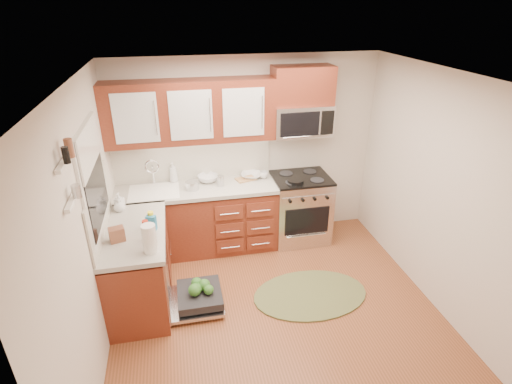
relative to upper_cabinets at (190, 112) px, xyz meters
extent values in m
plane|color=brown|center=(0.73, -1.57, -1.88)|extent=(3.50, 3.50, 0.00)
plane|color=white|center=(0.73, -1.57, 0.62)|extent=(3.50, 3.50, 0.00)
cube|color=beige|center=(0.73, 0.18, -0.62)|extent=(3.50, 0.04, 2.50)
cube|color=beige|center=(0.73, -3.33, -0.62)|extent=(3.50, 0.04, 2.50)
cube|color=beige|center=(-1.02, -1.57, -0.62)|extent=(0.04, 3.50, 2.50)
cube|color=beige|center=(2.48, -1.57, -0.62)|extent=(0.04, 3.50, 2.50)
cube|color=#5B1F14|center=(0.00, -0.12, -1.45)|extent=(2.05, 0.60, 0.85)
cube|color=#5B1F14|center=(-0.72, -1.05, -1.45)|extent=(0.60, 1.25, 0.85)
cube|color=#B7B1A7|center=(0.00, -0.14, -0.97)|extent=(2.07, 0.64, 0.05)
cube|color=#B7B1A7|center=(-0.71, -1.05, -0.97)|extent=(0.64, 1.27, 0.05)
cube|color=beige|center=(0.00, 0.16, -0.67)|extent=(2.05, 0.02, 0.57)
cube|color=beige|center=(-1.01, -1.05, -0.67)|extent=(0.02, 1.25, 0.57)
cube|color=#5B1F14|center=(1.41, 0.00, 0.26)|extent=(0.76, 0.35, 0.47)
cube|color=white|center=(-0.98, -1.07, 0.00)|extent=(0.02, 0.96, 0.40)
cube|color=white|center=(-0.99, -1.92, 0.17)|extent=(0.04, 0.40, 0.03)
cube|color=white|center=(-0.99, -1.92, -0.12)|extent=(0.04, 0.40, 0.03)
cylinder|color=black|center=(1.27, -0.30, -0.90)|extent=(0.28, 0.28, 0.04)
cylinder|color=silver|center=(-0.05, -0.18, -0.90)|extent=(0.20, 0.20, 0.11)
cube|color=tan|center=(0.67, -0.02, -0.94)|extent=(0.29, 0.23, 0.02)
cylinder|color=silver|center=(0.32, -0.15, -0.88)|extent=(0.12, 0.12, 0.14)
cylinder|color=white|center=(-0.52, -1.49, -0.81)|extent=(0.17, 0.17, 0.29)
cylinder|color=yellow|center=(-0.52, -1.05, -0.85)|extent=(0.08, 0.08, 0.19)
cylinder|color=#AD210E|center=(-0.57, -1.28, -0.84)|extent=(0.06, 0.06, 0.22)
cube|color=brown|center=(-0.85, -1.23, -0.88)|extent=(0.17, 0.14, 0.15)
cube|color=teal|center=(-0.52, -1.08, -0.87)|extent=(0.11, 0.09, 0.16)
imported|color=#999999|center=(0.75, 0.03, -0.92)|extent=(0.32, 0.32, 0.07)
imported|color=#999999|center=(0.17, 0.03, -0.91)|extent=(0.30, 0.30, 0.08)
imported|color=#999999|center=(0.91, -0.02, -0.90)|extent=(0.14, 0.14, 0.10)
imported|color=#999999|center=(-0.27, 0.10, -0.81)|extent=(0.14, 0.14, 0.28)
imported|color=#999999|center=(-0.90, -0.52, -0.85)|extent=(0.12, 0.12, 0.20)
imported|color=#999999|center=(-0.90, -0.59, -0.87)|extent=(0.12, 0.12, 0.15)
camera|label=1|loc=(-0.20, -4.81, 1.23)|focal=28.00mm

